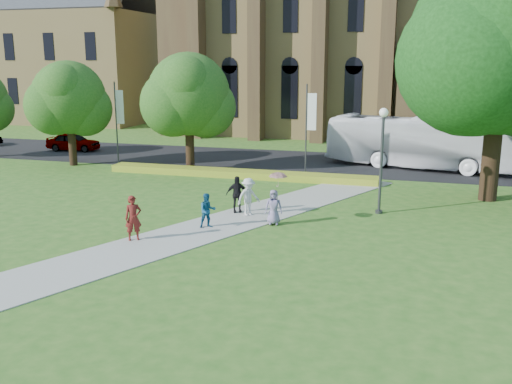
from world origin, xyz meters
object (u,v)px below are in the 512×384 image
(streetlamp, at_px, (382,148))
(car_0, at_px, (73,142))
(tour_coach, at_px, (421,142))
(pedestrian_0, at_px, (133,218))
(large_tree, at_px, (502,43))

(streetlamp, distance_m, car_0, 29.78)
(tour_coach, bearing_deg, car_0, 102.68)
(tour_coach, distance_m, pedestrian_0, 23.73)
(tour_coach, bearing_deg, streetlamp, -174.81)
(streetlamp, relative_size, large_tree, 0.40)
(streetlamp, height_order, car_0, streetlamp)
(large_tree, distance_m, car_0, 34.03)
(large_tree, bearing_deg, tour_coach, 112.67)
(streetlamp, distance_m, large_tree, 8.73)
(car_0, bearing_deg, streetlamp, -121.93)
(car_0, xyz_separation_m, pedestrian_0, (16.82, -20.93, 0.22))
(tour_coach, xyz_separation_m, car_0, (-28.27, 0.16, -1.09))
(car_0, bearing_deg, pedestrian_0, -146.17)
(streetlamp, bearing_deg, car_0, 153.02)
(streetlamp, height_order, tour_coach, streetlamp)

